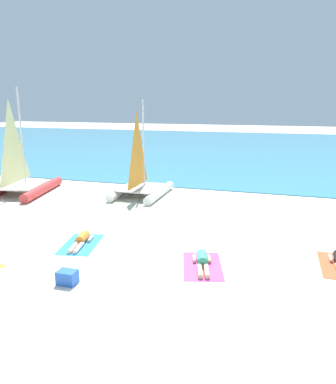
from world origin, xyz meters
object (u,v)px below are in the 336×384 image
at_px(sailboat_white, 141,182).
at_px(cooler_box, 67,277).
at_px(towel_center_left, 81,244).
at_px(towel_center_right, 202,266).
at_px(sunbather_center_left, 81,240).
at_px(sunbather_center_right, 202,261).
at_px(sailboat_red, 21,178).

relative_size(sailboat_white, cooler_box, 9.49).
distance_m(towel_center_left, towel_center_right, 4.24).
height_order(sailboat_white, towel_center_left, sailboat_white).
relative_size(towel_center_left, cooler_box, 3.80).
xyz_separation_m(sunbather_center_left, cooler_box, (1.08, -2.55, 0.05)).
distance_m(sunbather_center_left, sunbather_center_right, 4.23).
distance_m(sailboat_red, sunbather_center_left, 8.34).
relative_size(sailboat_red, towel_center_right, 2.83).
distance_m(sailboat_red, cooler_box, 10.85).
xyz_separation_m(sailboat_red, sunbather_center_left, (6.50, -5.19, -0.67)).
xyz_separation_m(sunbather_center_left, sunbather_center_right, (4.21, -0.44, 0.00)).
bearing_deg(cooler_box, sunbather_center_right, 34.05).
xyz_separation_m(sailboat_red, towel_center_right, (10.72, -5.69, -0.79)).
bearing_deg(sailboat_red, sunbather_center_right, -39.12).
bearing_deg(sunbather_center_left, sailboat_red, 130.00).
relative_size(towel_center_left, towel_center_right, 1.00).
height_order(sailboat_red, towel_center_left, sailboat_red).
height_order(sunbather_center_right, cooler_box, cooler_box).
distance_m(sailboat_white, sunbather_center_right, 8.43).
xyz_separation_m(towel_center_right, cooler_box, (-3.15, -2.05, 0.17)).
height_order(sailboat_red, sunbather_center_left, sailboat_red).
relative_size(sailboat_white, sunbather_center_left, 3.04).
relative_size(sailboat_white, sailboat_red, 0.88).
relative_size(sailboat_white, towel_center_left, 2.50).
bearing_deg(towel_center_right, sunbather_center_right, 104.88).
relative_size(sailboat_red, towel_center_left, 2.83).
xyz_separation_m(sailboat_white, cooler_box, (1.49, -9.14, -0.53)).
distance_m(sunbather_center_left, towel_center_right, 4.26).
height_order(sailboat_white, sunbather_center_right, sailboat_white).
bearing_deg(sunbather_center_left, towel_center_left, -90.00).
distance_m(sunbather_center_left, cooler_box, 2.77).
xyz_separation_m(sailboat_red, cooler_box, (7.58, -7.74, -0.62)).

